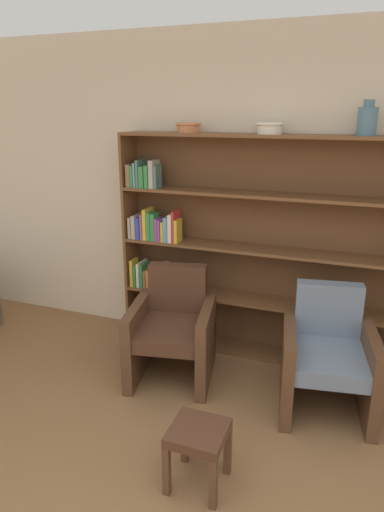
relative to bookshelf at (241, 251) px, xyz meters
name	(u,v)px	position (x,y,z in m)	size (l,w,h in m)	color
wall_back	(295,200)	(0.40, 0.16, 0.45)	(12.00, 0.06, 2.75)	beige
bookshelf	(241,251)	(0.00, 0.00, 0.00)	(2.56, 0.30, 1.91)	brown
bowl_slate	(188,127)	(-0.48, -0.03, 1.03)	(0.21, 0.21, 0.08)	#C67547
bowl_olive	(270,127)	(0.20, -0.03, 1.03)	(0.21, 0.21, 0.09)	silver
vase_tall	(367,120)	(0.90, -0.03, 1.09)	(0.14, 0.14, 0.25)	slate
armchair_leather	(173,330)	(-0.40, -0.60, -0.53)	(0.76, 0.79, 0.87)	brown
armchair_cushioned	(328,357)	(0.82, -0.60, -0.53)	(0.74, 0.78, 0.87)	brown
footstool	(198,440)	(0.20, -1.64, -0.63)	(0.32, 0.32, 0.38)	brown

